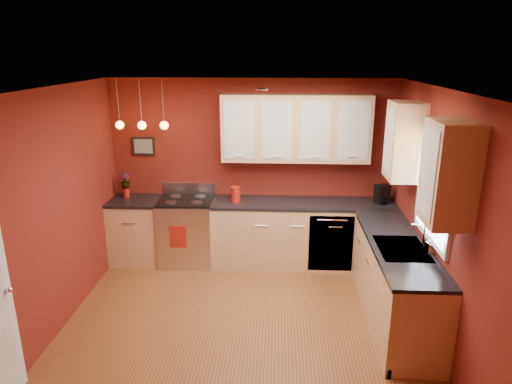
{
  "coord_description": "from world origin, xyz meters",
  "views": [
    {
      "loc": [
        0.37,
        -4.22,
        2.95
      ],
      "look_at": [
        0.11,
        1.0,
        1.32
      ],
      "focal_mm": 32.0,
      "sensor_mm": 36.0,
      "label": 1
    }
  ],
  "objects_px": {
    "red_canister": "(236,194)",
    "coffee_maker": "(382,195)",
    "gas_range": "(187,231)",
    "sink": "(402,250)",
    "soap_pump": "(430,245)"
  },
  "relations": [
    {
      "from": "red_canister",
      "to": "coffee_maker",
      "type": "xyz_separation_m",
      "value": [
        2.01,
        0.04,
        0.01
      ]
    },
    {
      "from": "gas_range",
      "to": "red_canister",
      "type": "relative_size",
      "value": 5.19
    },
    {
      "from": "gas_range",
      "to": "red_canister",
      "type": "bearing_deg",
      "value": -2.36
    },
    {
      "from": "gas_range",
      "to": "sink",
      "type": "height_order",
      "value": "sink"
    },
    {
      "from": "red_canister",
      "to": "coffee_maker",
      "type": "bearing_deg",
      "value": 1.11
    },
    {
      "from": "gas_range",
      "to": "red_canister",
      "type": "height_order",
      "value": "red_canister"
    },
    {
      "from": "sink",
      "to": "soap_pump",
      "type": "relative_size",
      "value": 3.77
    },
    {
      "from": "red_canister",
      "to": "soap_pump",
      "type": "xyz_separation_m",
      "value": [
        2.16,
        -1.59,
        -0.02
      ]
    },
    {
      "from": "coffee_maker",
      "to": "soap_pump",
      "type": "xyz_separation_m",
      "value": [
        0.15,
        -1.63,
        -0.03
      ]
    },
    {
      "from": "sink",
      "to": "red_canister",
      "type": "relative_size",
      "value": 3.27
    },
    {
      "from": "sink",
      "to": "soap_pump",
      "type": "height_order",
      "value": "sink"
    },
    {
      "from": "sink",
      "to": "soap_pump",
      "type": "xyz_separation_m",
      "value": [
        0.25,
        -0.12,
        0.12
      ]
    },
    {
      "from": "coffee_maker",
      "to": "gas_range",
      "type": "bearing_deg",
      "value": 159.7
    },
    {
      "from": "coffee_maker",
      "to": "soap_pump",
      "type": "bearing_deg",
      "value": -105.32
    },
    {
      "from": "soap_pump",
      "to": "gas_range",
      "type": "bearing_deg",
      "value": 150.61
    }
  ]
}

